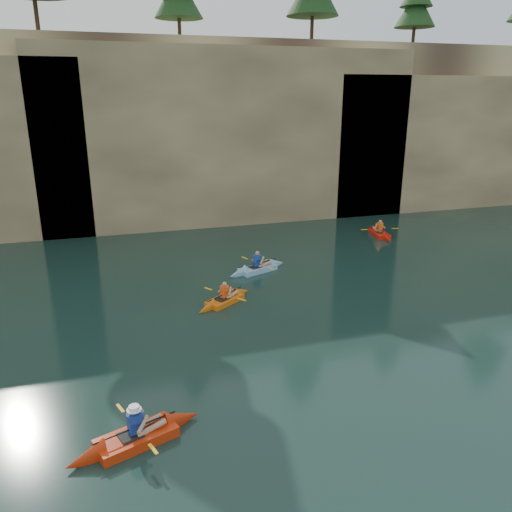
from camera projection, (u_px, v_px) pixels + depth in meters
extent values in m
plane|color=black|center=(382.00, 434.00, 12.70)|extent=(160.00, 160.00, 0.00)
cube|color=tan|center=(184.00, 125.00, 38.13)|extent=(70.00, 16.00, 12.00)
cube|color=tan|center=(234.00, 135.00, 32.04)|extent=(24.00, 2.40, 11.40)
cube|color=tan|center=(489.00, 140.00, 37.81)|extent=(26.00, 2.40, 9.84)
cube|color=black|center=(144.00, 206.00, 31.06)|extent=(3.50, 1.00, 3.20)
cube|color=black|center=(348.00, 184.00, 34.73)|extent=(5.00, 1.00, 4.50)
cube|color=red|center=(137.00, 437.00, 12.33)|extent=(2.83, 1.70, 0.31)
cone|color=red|center=(182.00, 418.00, 13.05)|extent=(1.17, 1.08, 0.81)
cone|color=red|center=(85.00, 459.00, 11.61)|extent=(1.17, 1.08, 0.81)
cube|color=black|center=(130.00, 435.00, 12.21)|extent=(0.69, 0.66, 0.04)
cube|color=navy|center=(135.00, 423.00, 12.20)|extent=(0.40, 0.33, 0.51)
sphere|color=tan|center=(134.00, 410.00, 12.09)|extent=(0.22, 0.22, 0.22)
cylinder|color=black|center=(136.00, 427.00, 12.24)|extent=(2.04, 0.76, 0.04)
cube|color=yellow|center=(120.00, 408.00, 12.99)|extent=(0.22, 0.42, 0.02)
cube|color=yellow|center=(153.00, 449.00, 11.50)|extent=(0.22, 0.42, 0.02)
cylinder|color=white|center=(134.00, 409.00, 12.08)|extent=(0.37, 0.37, 0.10)
cube|color=orange|center=(225.00, 300.00, 20.61)|extent=(2.33, 1.92, 0.25)
cone|color=orange|center=(242.00, 292.00, 21.43)|extent=(1.07, 1.04, 0.70)
cone|color=orange|center=(206.00, 308.00, 19.80)|extent=(1.07, 1.04, 0.70)
cube|color=black|center=(222.00, 299.00, 20.47)|extent=(0.70, 0.67, 0.04)
cube|color=#F55114|center=(225.00, 292.00, 20.50)|extent=(0.38, 0.35, 0.47)
sphere|color=tan|center=(224.00, 284.00, 20.40)|extent=(0.20, 0.20, 0.20)
cylinder|color=black|center=(225.00, 294.00, 20.53)|extent=(1.71, 1.20, 0.04)
cube|color=yellow|center=(208.00, 289.00, 21.08)|extent=(0.30, 0.39, 0.02)
cube|color=yellow|center=(242.00, 299.00, 19.98)|extent=(0.30, 0.39, 0.02)
cube|color=red|center=(379.00, 233.00, 30.42)|extent=(1.15, 2.63, 0.27)
cone|color=red|center=(372.00, 228.00, 31.55)|extent=(0.86, 1.00, 0.73)
cone|color=red|center=(387.00, 239.00, 29.30)|extent=(0.86, 1.00, 0.73)
cube|color=black|center=(380.00, 232.00, 30.25)|extent=(0.54, 0.61, 0.04)
cube|color=#ED5A14|center=(380.00, 227.00, 30.30)|extent=(0.26, 0.36, 0.49)
sphere|color=tan|center=(380.00, 222.00, 30.19)|extent=(0.21, 0.21, 0.21)
cylinder|color=black|center=(380.00, 229.00, 30.34)|extent=(0.37, 2.14, 0.04)
cube|color=yellow|center=(364.00, 230.00, 30.21)|extent=(0.43, 0.14, 0.02)
cube|color=yellow|center=(395.00, 228.00, 30.47)|extent=(0.43, 0.14, 0.02)
cube|color=#83B4DC|center=(257.00, 269.00, 24.28)|extent=(2.70, 1.69, 0.28)
cone|color=#83B4DC|center=(276.00, 264.00, 24.99)|extent=(1.13, 1.05, 0.77)
cone|color=#83B4DC|center=(237.00, 274.00, 23.56)|extent=(1.13, 1.05, 0.77)
cube|color=black|center=(255.00, 267.00, 24.15)|extent=(0.69, 0.65, 0.04)
cube|color=navy|center=(257.00, 261.00, 24.15)|extent=(0.41, 0.34, 0.52)
sphere|color=tan|center=(257.00, 253.00, 24.03)|extent=(0.22, 0.22, 0.22)
cylinder|color=black|center=(257.00, 263.00, 24.19)|extent=(2.13, 0.87, 0.04)
cube|color=yellow|center=(245.00, 258.00, 24.96)|extent=(0.23, 0.42, 0.02)
cube|color=yellow|center=(271.00, 269.00, 23.41)|extent=(0.23, 0.42, 0.02)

